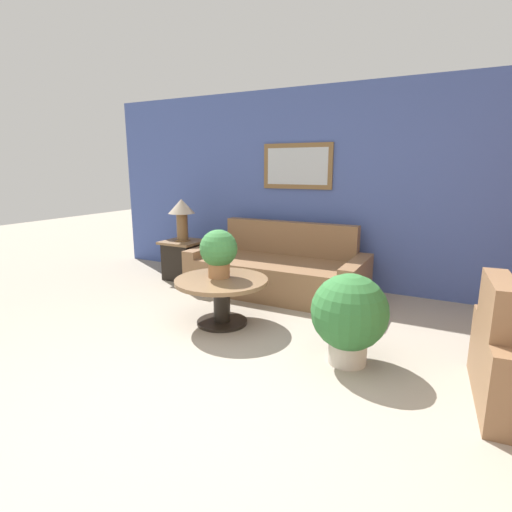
{
  "coord_description": "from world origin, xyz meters",
  "views": [
    {
      "loc": [
        1.38,
        -1.87,
        1.58
      ],
      "look_at": [
        -0.69,
        2.1,
        0.58
      ],
      "focal_mm": 28.0,
      "sensor_mm": 36.0,
      "label": 1
    }
  ],
  "objects": [
    {
      "name": "table_lamp",
      "position": [
        -2.14,
        2.61,
        0.96
      ],
      "size": [
        0.37,
        0.37,
        0.59
      ],
      "color": "brown",
      "rests_on": "side_table"
    },
    {
      "name": "potted_plant_floor",
      "position": [
        0.65,
        1.16,
        0.42
      ],
      "size": [
        0.62,
        0.62,
        0.75
      ],
      "color": "beige",
      "rests_on": "ground_plane"
    },
    {
      "name": "potted_plant_on_table",
      "position": [
        -0.78,
        1.46,
        0.75
      ],
      "size": [
        0.38,
        0.38,
        0.49
      ],
      "color": "#9E6B42",
      "rests_on": "coffee_table"
    },
    {
      "name": "coffee_table",
      "position": [
        -0.72,
        1.41,
        0.35
      ],
      "size": [
        0.95,
        0.95,
        0.48
      ],
      "color": "black",
      "rests_on": "ground_plane"
    },
    {
      "name": "couch_main",
      "position": [
        -0.66,
        2.65,
        0.27
      ],
      "size": [
        2.21,
        1.0,
        0.87
      ],
      "color": "brown",
      "rests_on": "ground_plane"
    },
    {
      "name": "ground_plane",
      "position": [
        0.0,
        0.0,
        0.0
      ],
      "size": [
        20.0,
        20.0,
        0.0
      ],
      "primitive_type": "plane",
      "color": "gray"
    },
    {
      "name": "wall_back",
      "position": [
        -0.01,
        3.28,
        1.31
      ],
      "size": [
        7.45,
        0.09,
        2.6
      ],
      "color": "#42569E",
      "rests_on": "ground_plane"
    },
    {
      "name": "side_table",
      "position": [
        -2.14,
        2.61,
        0.28
      ],
      "size": [
        0.53,
        0.53,
        0.55
      ],
      "color": "black",
      "rests_on": "ground_plane"
    }
  ]
}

